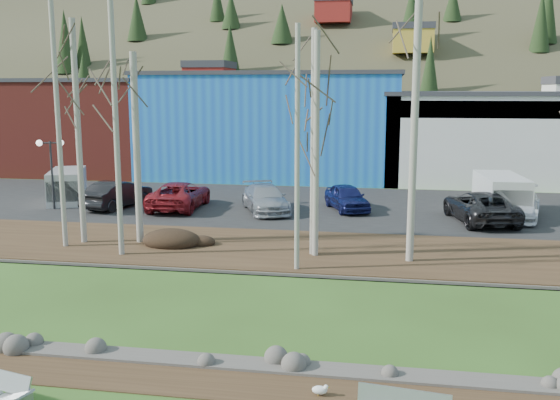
% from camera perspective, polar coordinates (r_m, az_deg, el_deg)
% --- Properties ---
extents(dirt_strip, '(80.00, 1.80, 0.03)m').
position_cam_1_polar(dirt_strip, '(15.55, -2.86, -16.48)').
color(dirt_strip, '#382616').
rests_on(dirt_strip, ground).
extents(near_bank_rocks, '(80.00, 0.80, 0.50)m').
position_cam_1_polar(near_bank_rocks, '(16.44, -2.08, -15.00)').
color(near_bank_rocks, '#47423D').
rests_on(near_bank_rocks, ground).
extents(river, '(80.00, 8.00, 0.90)m').
position_cam_1_polar(river, '(20.16, 0.33, -10.13)').
color(river, black).
rests_on(river, ground).
extents(far_bank_rocks, '(80.00, 0.80, 0.46)m').
position_cam_1_polar(far_bank_rocks, '(24.01, 1.94, -6.78)').
color(far_bank_rocks, '#47423D').
rests_on(far_bank_rocks, ground).
extents(far_bank, '(80.00, 7.00, 0.15)m').
position_cam_1_polar(far_bank, '(27.04, 2.86, -4.68)').
color(far_bank, '#382616').
rests_on(far_bank, ground).
extents(parking_lot, '(80.00, 14.00, 0.14)m').
position_cam_1_polar(parking_lot, '(37.24, 4.80, -0.61)').
color(parking_lot, black).
rests_on(parking_lot, ground).
extents(building_brick, '(16.32, 12.24, 7.80)m').
position_cam_1_polar(building_brick, '(57.35, -18.61, 6.52)').
color(building_brick, maroon).
rests_on(building_brick, ground).
extents(building_blue, '(20.40, 12.24, 8.30)m').
position_cam_1_polar(building_blue, '(51.35, -0.50, 6.96)').
color(building_blue, blue).
rests_on(building_blue, ground).
extents(building_white, '(18.36, 12.24, 6.80)m').
position_cam_1_polar(building_white, '(51.36, 19.78, 5.54)').
color(building_white, silver).
rests_on(building_white, ground).
extents(hillside, '(160.00, 72.00, 35.00)m').
position_cam_1_polar(hillside, '(96.09, 8.13, 16.30)').
color(hillside, '#363320').
rests_on(hillside, ground).
extents(seagull, '(0.43, 0.20, 0.31)m').
position_cam_1_polar(seagull, '(14.98, 3.69, -16.92)').
color(seagull, gold).
rests_on(seagull, ground).
extents(dirt_mound, '(2.63, 1.86, 0.52)m').
position_cam_1_polar(dirt_mound, '(28.14, -9.89, -3.54)').
color(dirt_mound, black).
rests_on(dirt_mound, far_bank).
extents(birch_0, '(0.26, 0.26, 9.82)m').
position_cam_1_polar(birch_0, '(28.94, -17.96, 5.83)').
color(birch_0, '#ABA69A').
rests_on(birch_0, far_bank).
extents(birch_1, '(0.21, 0.21, 11.37)m').
position_cam_1_polar(birch_1, '(28.39, -19.65, 7.23)').
color(birch_1, '#ABA69A').
rests_on(birch_1, far_bank).
extents(birch_2, '(0.31, 0.31, 8.42)m').
position_cam_1_polar(birch_2, '(28.36, -12.97, 4.56)').
color(birch_2, '#ABA69A').
rests_on(birch_2, far_bank).
extents(birch_3, '(0.23, 0.23, 10.70)m').
position_cam_1_polar(birch_3, '(26.25, -14.77, 6.56)').
color(birch_3, '#ABA69A').
rests_on(birch_3, far_bank).
extents(birch_4, '(0.25, 0.25, 9.11)m').
position_cam_1_polar(birch_4, '(25.34, 3.33, 4.95)').
color(birch_4, '#ABA69A').
rests_on(birch_4, far_bank).
extents(birch_5, '(0.24, 0.24, 9.21)m').
position_cam_1_polar(birch_5, '(25.54, 3.07, 5.11)').
color(birch_5, '#ABA69A').
rests_on(birch_5, far_bank).
extents(birch_6, '(0.19, 0.19, 9.17)m').
position_cam_1_polar(birch_6, '(23.31, 1.59, 4.60)').
color(birch_6, '#ABA69A').
rests_on(birch_6, far_bank).
extents(birch_7, '(0.30, 0.30, 11.81)m').
position_cam_1_polar(birch_7, '(24.91, 12.23, 7.77)').
color(birch_7, '#ABA69A').
rests_on(birch_7, far_bank).
extents(street_lamp, '(1.48, 0.68, 3.99)m').
position_cam_1_polar(street_lamp, '(37.94, -20.23, 3.90)').
color(street_lamp, '#262628').
rests_on(street_lamp, parking_lot).
extents(car_0, '(2.83, 5.08, 1.58)m').
position_cam_1_polar(car_0, '(37.57, -14.64, 0.52)').
color(car_0, black).
rests_on(car_0, parking_lot).
extents(car_1, '(2.75, 5.70, 1.57)m').
position_cam_1_polar(car_1, '(36.55, -9.18, 0.45)').
color(car_1, maroon).
rests_on(car_1, parking_lot).
extents(car_2, '(3.89, 5.53, 1.49)m').
position_cam_1_polar(car_2, '(35.18, -1.35, 0.13)').
color(car_2, '#A0A3A9').
rests_on(car_2, parking_lot).
extents(car_3, '(3.19, 4.63, 1.46)m').
position_cam_1_polar(car_3, '(35.82, 6.13, 0.24)').
color(car_3, navy).
rests_on(car_3, parking_lot).
extents(car_4, '(3.75, 6.18, 1.60)m').
position_cam_1_polar(car_4, '(34.08, 17.83, -0.58)').
color(car_4, '#242426').
rests_on(car_4, parking_lot).
extents(car_5, '(3.38, 5.72, 1.56)m').
position_cam_1_polar(car_5, '(35.72, 20.90, -0.32)').
color(car_5, silver).
rests_on(car_5, parking_lot).
extents(van_white, '(2.42, 5.12, 2.18)m').
position_cam_1_polar(van_white, '(36.05, 19.60, 0.35)').
color(van_white, white).
rests_on(van_white, parking_lot).
extents(van_grey, '(3.34, 4.84, 1.95)m').
position_cam_1_polar(van_grey, '(40.23, -18.92, 1.19)').
color(van_grey, '#B7BABB').
rests_on(van_grey, parking_lot).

